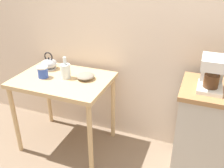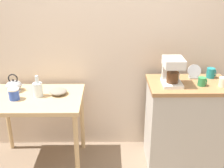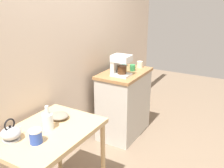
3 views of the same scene
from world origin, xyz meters
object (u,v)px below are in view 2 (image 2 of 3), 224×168
teakettle (14,86)px  mug_dark_teal (211,73)px  bowl_stoneware (58,91)px  glass_carafe_vase (38,89)px  canister_enamel (14,94)px  mug_small_cream (223,82)px  mug_tall_green (202,82)px  coffee_maker (172,70)px  table_clock (194,72)px

teakettle → mug_dark_teal: bearing=1.0°
bowl_stoneware → glass_carafe_vase: size_ratio=0.81×
canister_enamel → mug_small_cream: (1.93, 0.01, 0.11)m
teakettle → mug_tall_green: size_ratio=2.36×
coffee_maker → table_clock: bearing=29.9°
coffee_maker → mug_small_cream: coffee_maker is taller
mug_dark_teal → mug_small_cream: (0.04, -0.22, -0.01)m
mug_dark_teal → table_clock: bearing=-174.9°
bowl_stoneware → teakettle: size_ratio=0.88×
mug_small_cream → table_clock: (-0.22, 0.21, 0.02)m
bowl_stoneware → mug_small_cream: 1.55m
mug_tall_green → canister_enamel: bearing=-179.0°
glass_carafe_vase → mug_small_cream: bearing=-2.0°
bowl_stoneware → mug_small_cream: mug_small_cream is taller
mug_small_cream → table_clock: 0.30m
bowl_stoneware → table_clock: table_clock is taller
glass_carafe_vase → mug_tall_green: 1.54m
teakettle → glass_carafe_vase: 0.30m
glass_carafe_vase → canister_enamel: size_ratio=1.88×
glass_carafe_vase → mug_dark_teal: size_ratio=2.09×
coffee_maker → canister_enamel: bearing=-177.1°
teakettle → table_clock: 1.78m
glass_carafe_vase → teakettle: bearing=154.2°
mug_dark_teal → canister_enamel: bearing=-173.0°
coffee_maker → mug_small_cream: (0.47, -0.06, -0.10)m
mug_small_cream → canister_enamel: bearing=-179.7°
coffee_maker → mug_dark_teal: (0.42, 0.16, -0.09)m
mug_dark_teal → mug_small_cream: size_ratio=1.16×
bowl_stoneware → glass_carafe_vase: (-0.18, -0.04, 0.04)m
bowl_stoneware → glass_carafe_vase: 0.19m
teakettle → mug_small_cream: (1.99, -0.19, 0.11)m
canister_enamel → mug_small_cream: bearing=0.3°
canister_enamel → mug_small_cream: mug_small_cream is taller
mug_small_cream → mug_tall_green: size_ratio=1.06×
table_clock → glass_carafe_vase: bearing=-174.4°
canister_enamel → table_clock: 1.74m
teakettle → mug_dark_teal: 1.95m
coffee_maker → mug_small_cream: 0.48m
teakettle → mug_dark_teal: (1.95, 0.03, 0.11)m
bowl_stoneware → teakettle: 0.46m
teakettle → canister_enamel: (0.06, -0.20, -0.00)m
glass_carafe_vase → coffee_maker: size_ratio=0.80×
teakettle → table_clock: bearing=0.6°
mug_tall_green → mug_dark_teal: bearing=53.7°
bowl_stoneware → mug_small_cream: (1.54, -0.10, 0.13)m
mug_small_cream → mug_tall_green: mug_small_cream is taller
table_clock → mug_small_cream: bearing=-43.8°
teakettle → canister_enamel: teakettle is taller
coffee_maker → glass_carafe_vase: bearing=-179.9°
coffee_maker → mug_small_cream: size_ratio=3.04×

